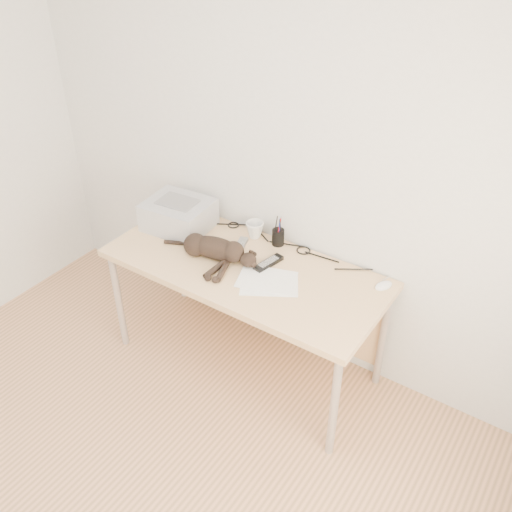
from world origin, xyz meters
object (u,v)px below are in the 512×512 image
Objects in this scene: printer at (179,215)px; pen_cup at (278,237)px; mouse at (384,284)px; mug at (255,230)px; desk at (253,277)px; cat at (213,249)px.

printer is 2.22× the size of pen_cup.
mug is at bearing -159.42° from mouse.
mouse is at bearing -1.45° from mug.
printer is at bearing 176.94° from desk.
printer is 3.81× the size of mug.
pen_cup is (0.23, 0.32, -0.01)m from cat.
pen_cup is (0.61, 0.17, -0.04)m from printer.
printer reaches higher than cat.
desk is 3.89× the size of printer.
pen_cup is at bearing 15.91° from printer.
pen_cup is at bearing 43.75° from cat.
printer is 1.30m from mouse.
mug is at bearing 19.96° from printer.
desk is 0.61m from printer.
cat is 5.65× the size of mug.
mug is at bearing -176.39° from pen_cup.
pen_cup is 0.68m from mouse.
cat is (-0.20, -0.12, 0.19)m from desk.
cat is 3.30× the size of pen_cup.
cat is at bearing -125.75° from pen_cup.
printer is at bearing 147.54° from cat.
cat is at bearing -103.44° from mug.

